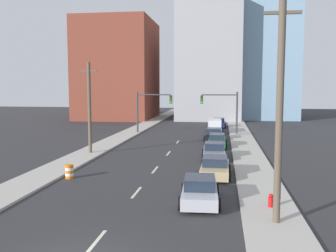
# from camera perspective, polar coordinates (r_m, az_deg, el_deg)

# --- Properties ---
(sidewalk_left) EXTENTS (2.85, 90.45, 0.15)m
(sidewalk_left) POSITION_cam_1_polar(r_m,az_deg,el_deg) (58.81, -3.88, -0.06)
(sidewalk_left) COLOR #ADA89E
(sidewalk_left) RESTS_ON ground
(sidewalk_right) EXTENTS (2.85, 90.45, 0.15)m
(sidewalk_right) POSITION_cam_1_polar(r_m,az_deg,el_deg) (57.56, 10.62, -0.28)
(sidewalk_right) COLOR #ADA89E
(sidewalk_right) RESTS_ON ground
(lane_stripe_at_2m) EXTENTS (0.16, 2.40, 0.01)m
(lane_stripe_at_2m) POSITION_cam_1_polar(r_m,az_deg,el_deg) (16.06, -10.89, -16.91)
(lane_stripe_at_2m) COLOR beige
(lane_stripe_at_2m) RESTS_ON ground
(lane_stripe_at_9m) EXTENTS (0.16, 2.40, 0.01)m
(lane_stripe_at_9m) POSITION_cam_1_polar(r_m,az_deg,el_deg) (22.57, -4.83, -10.05)
(lane_stripe_at_9m) COLOR beige
(lane_stripe_at_9m) RESTS_ON ground
(lane_stripe_at_15m) EXTENTS (0.16, 2.40, 0.01)m
(lane_stripe_at_15m) POSITION_cam_1_polar(r_m,az_deg,el_deg) (28.41, -2.00, -6.68)
(lane_stripe_at_15m) COLOR beige
(lane_stripe_at_15m) RESTS_ON ground
(lane_stripe_at_22m) EXTENTS (0.16, 2.40, 0.01)m
(lane_stripe_at_22m) POSITION_cam_1_polar(r_m,az_deg,el_deg) (35.29, 0.06, -4.19)
(lane_stripe_at_22m) COLOR beige
(lane_stripe_at_22m) RESTS_ON ground
(lane_stripe_at_30m) EXTENTS (0.16, 2.40, 0.01)m
(lane_stripe_at_30m) POSITION_cam_1_polar(r_m,az_deg,el_deg) (42.56, 1.49, -2.45)
(lane_stripe_at_30m) COLOR beige
(lane_stripe_at_30m) RESTS_ON ground
(building_brick_left) EXTENTS (14.00, 16.00, 19.21)m
(building_brick_left) POSITION_cam_1_polar(r_m,az_deg,el_deg) (75.53, -7.62, 8.46)
(building_brick_left) COLOR brown
(building_brick_left) RESTS_ON ground
(building_office_center) EXTENTS (12.00, 20.00, 22.50)m
(building_office_center) POSITION_cam_1_polar(r_m,az_deg,el_deg) (76.81, 6.39, 9.66)
(building_office_center) COLOR #99999E
(building_office_center) RESTS_ON ground
(building_glass_right) EXTENTS (13.00, 20.00, 31.18)m
(building_glass_right) POSITION_cam_1_polar(r_m,az_deg,el_deg) (81.51, 13.99, 12.37)
(building_glass_right) COLOR #7A9EB7
(building_glass_right) RESTS_ON ground
(traffic_signal_left) EXTENTS (4.86, 0.35, 5.61)m
(traffic_signal_left) POSITION_cam_1_polar(r_m,az_deg,el_deg) (50.38, -3.04, 3.07)
(traffic_signal_left) COLOR #38383D
(traffic_signal_left) RESTS_ON ground
(traffic_signal_right) EXTENTS (4.86, 0.35, 5.61)m
(traffic_signal_right) POSITION_cam_1_polar(r_m,az_deg,el_deg) (49.40, 8.74, 2.96)
(traffic_signal_right) COLOR #38383D
(traffic_signal_right) RESTS_ON ground
(utility_pole_right_near) EXTENTS (1.60, 0.32, 10.18)m
(utility_pole_right_near) POSITION_cam_1_polar(r_m,az_deg,el_deg) (17.08, 16.63, 2.34)
(utility_pole_right_near) COLOR brown
(utility_pole_right_near) RESTS_ON ground
(utility_pole_left_mid) EXTENTS (1.60, 0.32, 8.48)m
(utility_pole_left_mid) POSITION_cam_1_polar(r_m,az_deg,el_deg) (35.26, -11.88, 2.80)
(utility_pole_left_mid) COLOR brown
(utility_pole_left_mid) RESTS_ON ground
(traffic_barrel) EXTENTS (0.56, 0.56, 0.95)m
(traffic_barrel) POSITION_cam_1_polar(r_m,az_deg,el_deg) (26.58, -14.80, -6.72)
(traffic_barrel) COLOR orange
(traffic_barrel) RESTS_ON ground
(fire_hydrant) EXTENTS (0.26, 0.26, 0.84)m
(fire_hydrant) POSITION_cam_1_polar(r_m,az_deg,el_deg) (20.05, 15.38, -11.08)
(fire_hydrant) COLOR red
(fire_hydrant) RESTS_ON ground
(sedan_silver) EXTENTS (2.29, 4.48, 1.42)m
(sedan_silver) POSITION_cam_1_polar(r_m,az_deg,el_deg) (20.49, 4.86, -9.80)
(sedan_silver) COLOR #B2B2BC
(sedan_silver) RESTS_ON ground
(sedan_tan) EXTENTS (2.23, 4.56, 1.40)m
(sedan_tan) POSITION_cam_1_polar(r_m,az_deg,el_deg) (26.43, 7.17, -6.27)
(sedan_tan) COLOR tan
(sedan_tan) RESTS_ON ground
(sedan_gray) EXTENTS (2.24, 4.44, 1.43)m
(sedan_gray) POSITION_cam_1_polar(r_m,az_deg,el_deg) (32.87, 7.03, -3.83)
(sedan_gray) COLOR slate
(sedan_gray) RESTS_ON ground
(sedan_green) EXTENTS (2.04, 4.79, 1.40)m
(sedan_green) POSITION_cam_1_polar(r_m,az_deg,el_deg) (39.17, 7.48, -2.29)
(sedan_green) COLOR #1E6033
(sedan_green) RESTS_ON ground
(sedan_black) EXTENTS (2.25, 4.28, 1.42)m
(sedan_black) POSITION_cam_1_polar(r_m,az_deg,el_deg) (44.34, 6.97, -1.31)
(sedan_black) COLOR black
(sedan_black) RESTS_ON ground
(box_truck_blue) EXTENTS (2.39, 6.35, 1.89)m
(box_truck_blue) POSITION_cam_1_polar(r_m,az_deg,el_deg) (51.06, 7.10, -0.07)
(box_truck_blue) COLOR navy
(box_truck_blue) RESTS_ON ground
(sedan_navy) EXTENTS (2.22, 4.30, 1.47)m
(sedan_navy) POSITION_cam_1_polar(r_m,az_deg,el_deg) (58.20, 7.73, 0.43)
(sedan_navy) COLOR #141E47
(sedan_navy) RESTS_ON ground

